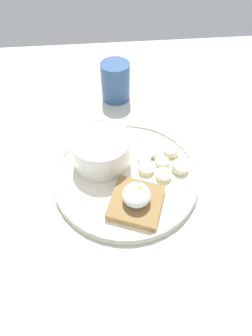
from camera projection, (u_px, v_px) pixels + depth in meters
The scene contains 13 objects.
ground_plane at pixel (126, 180), 56.03cm from camera, with size 120.00×120.00×2.00cm, color beige.
plate at pixel (126, 175), 54.63cm from camera, with size 30.19×30.19×1.60cm.
oatmeal_bowl at pixel (101, 150), 54.24cm from camera, with size 12.36×12.36×6.65cm.
toast_slice at pixel (136, 202), 49.20cm from camera, with size 12.37×12.37×1.57cm.
poached_egg at pixel (137, 195), 47.31cm from camera, with size 5.25×5.22×3.51cm.
banana_slice_front at pixel (146, 168), 54.54cm from camera, with size 4.89×4.89×1.48cm.
banana_slice_left at pixel (162, 162), 55.95cm from camera, with size 3.19×3.12×1.19cm.
banana_slice_back at pixel (163, 175), 53.49cm from camera, with size 3.54×3.51×1.37cm.
banana_slice_right at pixel (154, 153), 57.52cm from camera, with size 4.02×4.08×1.31cm.
banana_slice_inner at pixel (144, 158), 56.29cm from camera, with size 3.38×3.31×1.48cm.
banana_slice_outer at pixel (171, 151), 57.46cm from camera, with size 4.51×4.44×1.77cm.
banana_slice_upper at pixel (180, 166), 54.77cm from camera, with size 3.97×4.14×2.00cm.
coffee_mug at pixel (114, 81), 68.66cm from camera, with size 7.53×7.53×9.97cm.
Camera 1 is at (-33.12, 3.31, 46.14)cm, focal length 28.00 mm.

